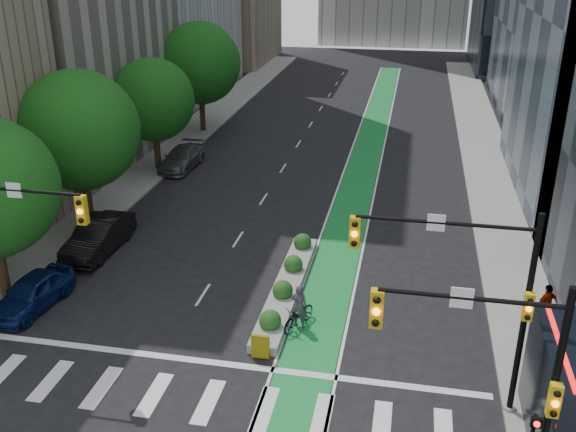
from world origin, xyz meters
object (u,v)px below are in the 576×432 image
at_px(cyclist, 299,306).
at_px(parked_car_left_far, 182,158).
at_px(pedestrian_far, 547,305).
at_px(parked_car_left_near, 32,292).
at_px(bicycle, 299,316).
at_px(parked_car_left_mid, 98,236).
at_px(median_planter, 287,284).

height_order(cyclist, parked_car_left_far, cyclist).
distance_m(parked_car_left_far, pedestrian_far, 27.22).
height_order(parked_car_left_near, parked_car_left_far, parked_car_left_near).
bearing_deg(bicycle, cyclist, 71.73).
xyz_separation_m(bicycle, parked_car_left_mid, (-11.35, 4.95, 0.32)).
xyz_separation_m(parked_car_left_near, pedestrian_far, (21.59, 2.73, 0.31)).
xyz_separation_m(bicycle, cyclist, (0.02, 0.02, 0.44)).
bearing_deg(cyclist, parked_car_left_mid, -8.77).
bearing_deg(parked_car_left_far, bicycle, -54.99).
bearing_deg(parked_car_left_near, cyclist, 10.56).
bearing_deg(parked_car_left_near, pedestrian_far, 13.92).
relative_size(median_planter, cyclist, 5.27).
bearing_deg(pedestrian_far, bicycle, -22.16).
relative_size(parked_car_left_near, parked_car_left_far, 0.87).
height_order(median_planter, parked_car_left_far, parked_car_left_far).
bearing_deg(bicycle, parked_car_left_far, 146.81).
relative_size(cyclist, parked_car_left_far, 0.38).
distance_m(cyclist, pedestrian_far, 10.13).
xyz_separation_m(parked_car_left_near, parked_car_left_far, (-0.11, 19.15, -0.01)).
bearing_deg(parked_car_left_far, parked_car_left_near, -87.22).
relative_size(parked_car_left_mid, parked_car_left_far, 1.02).
bearing_deg(parked_car_left_mid, parked_car_left_near, -91.56).
bearing_deg(cyclist, median_planter, -54.22).
bearing_deg(parked_car_left_mid, cyclist, -22.18).
bearing_deg(bicycle, median_planter, 134.92).
relative_size(bicycle, cyclist, 1.04).
distance_m(median_planter, parked_car_left_far, 18.94).
relative_size(parked_car_left_far, pedestrian_far, 2.77).
bearing_deg(pedestrian_far, cyclist, -22.24).
distance_m(cyclist, parked_car_left_far, 21.81).
relative_size(bicycle, pedestrian_far, 1.11).
bearing_deg(cyclist, pedestrian_far, -154.25).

